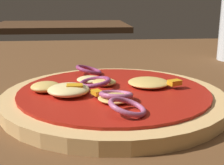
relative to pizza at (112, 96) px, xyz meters
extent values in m
cube|color=brown|center=(-0.02, 0.04, -0.02)|extent=(1.18, 1.10, 0.03)
cylinder|color=tan|center=(0.00, 0.00, 0.00)|extent=(0.25, 0.25, 0.01)
cylinder|color=#A81C11|center=(0.00, 0.00, 0.01)|extent=(0.22, 0.22, 0.00)
ellipsoid|color=#F4DB8E|center=(-0.02, 0.04, 0.01)|extent=(0.03, 0.03, 0.01)
ellipsoid|color=#E5BC60|center=(-0.01, 0.02, 0.01)|extent=(0.03, 0.03, 0.01)
ellipsoid|color=#F4DB8E|center=(-0.05, -0.01, 0.01)|extent=(0.04, 0.04, 0.01)
ellipsoid|color=#E5BC60|center=(0.04, 0.01, 0.01)|extent=(0.05, 0.05, 0.01)
ellipsoid|color=#E5BC60|center=(-0.07, 0.00, 0.01)|extent=(0.03, 0.03, 0.01)
ellipsoid|color=#E5BC60|center=(0.00, -0.04, 0.01)|extent=(0.03, 0.03, 0.01)
torus|color=#B25984|center=(0.00, -0.04, 0.01)|extent=(0.04, 0.04, 0.01)
torus|color=#B25984|center=(0.01, -0.08, 0.01)|extent=(0.04, 0.04, 0.01)
torus|color=#93386B|center=(-0.02, 0.08, 0.01)|extent=(0.04, 0.04, 0.01)
torus|color=#93386B|center=(-0.02, 0.01, 0.01)|extent=(0.04, 0.04, 0.01)
cube|color=orange|center=(-0.02, -0.03, 0.01)|extent=(0.01, 0.01, 0.00)
cube|color=red|center=(-0.05, -0.01, 0.01)|extent=(0.01, 0.01, 0.00)
cube|color=orange|center=(-0.04, -0.02, 0.02)|extent=(0.02, 0.01, 0.01)
cube|color=orange|center=(-0.05, 0.00, 0.01)|extent=(0.01, 0.01, 0.00)
cube|color=orange|center=(0.07, 0.00, 0.01)|extent=(0.02, 0.01, 0.01)
cube|color=#4C301C|center=(-0.13, 1.26, -0.02)|extent=(0.66, 0.49, 0.03)
camera|label=1|loc=(-0.03, -0.33, 0.11)|focal=49.38mm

